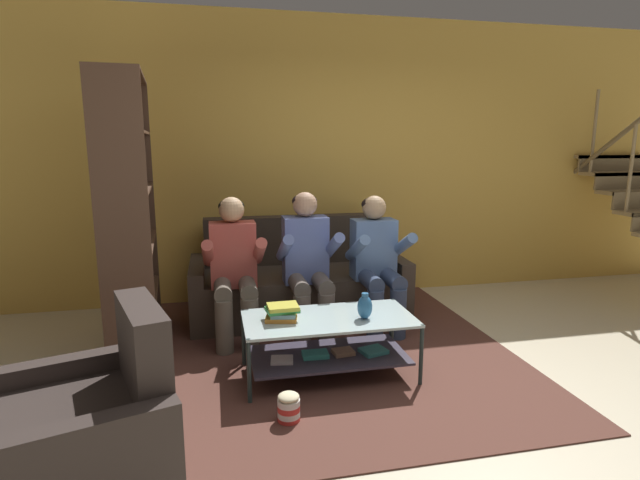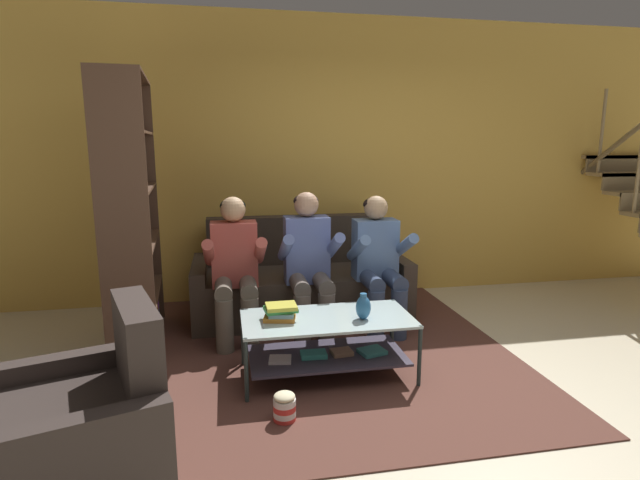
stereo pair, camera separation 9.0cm
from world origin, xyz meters
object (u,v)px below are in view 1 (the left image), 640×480
Objects in this scene: couch at (297,284)px; bookshelf at (125,249)px; person_seated_middle at (308,259)px; armchair at (84,432)px; vase at (365,307)px; book_stack at (282,312)px; coffee_table at (329,338)px; popcorn_tub at (289,407)px; person_seated_right at (377,258)px; person_seated_left at (234,264)px.

bookshelf is at bearing -160.56° from couch.
armchair is (-1.41, -1.69, -0.39)m from person_seated_middle.
couch is at bearing 99.13° from vase.
vase is 1.94m from bookshelf.
couch is 1.39m from book_stack.
person_seated_middle is 4.99× the size of book_stack.
coffee_table reaches higher than popcorn_tub.
person_seated_right is 0.55× the size of bookshelf.
vase is at bearing -80.87° from couch.
armchair is at bearing -122.38° from couch.
popcorn_tub is (1.04, 0.34, -0.19)m from armchair.
person_seated_left reaches higher than vase.
person_seated_middle is 1.03× the size of coffee_table.
bookshelf reaches higher than person_seated_left.
vase reaches higher than book_stack.
person_seated_left is 1.09m from coffee_table.
bookshelf is 1.80m from armchair.
coffee_table is 6.48× the size of popcorn_tub.
armchair is at bearing -148.18° from coffee_table.
bookshelf reaches higher than couch.
person_seated_middle is 2.24m from armchair.
person_seated_middle reaches higher than popcorn_tub.
book_stack is (-0.33, -0.80, -0.17)m from person_seated_middle.
armchair is at bearing -140.23° from person_seated_right.
person_seated_left is 1.01× the size of coffee_table.
person_seated_middle reaches higher than coffee_table.
person_seated_left reaches higher than popcorn_tub.
person_seated_middle is at bearing -90.00° from couch.
popcorn_tub is at bearing -126.31° from person_seated_right.
person_seated_right reaches higher than vase.
bookshelf is at bearing 179.35° from person_seated_right.
couch is 1.63m from bookshelf.
couch reaches higher than popcorn_tub.
person_seated_right is at bearing 66.57° from vase.
person_seated_left is 0.56× the size of bookshelf.
person_seated_middle is at bearing 104.38° from vase.
bookshelf is (-1.45, 0.84, 0.53)m from coffee_table.
vase is (0.23, -0.08, 0.24)m from coffee_table.
vase is at bearing 37.05° from popcorn_tub.
person_seated_middle is at bearing 179.64° from person_seated_right.
popcorn_tub is at bearing 18.07° from armchair.
person_seated_left is at bearing -139.02° from couch.
person_seated_right is 1.13× the size of armchair.
bookshelf is (-1.69, 0.92, 0.29)m from vase.
person_seated_right is 4.81× the size of book_stack.
person_seated_middle is (0.62, 0.00, 0.01)m from person_seated_left.
armchair reaches higher than popcorn_tub.
popcorn_tub is (-0.99, -1.35, -0.55)m from person_seated_right.
couch is 1.63× the size of person_seated_middle.
person_seated_right is at bearing -41.06° from couch.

